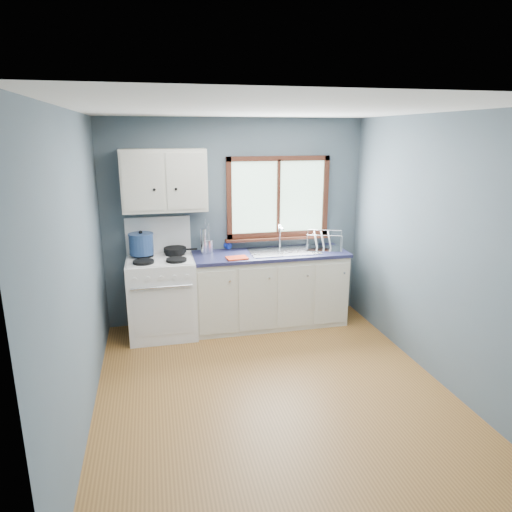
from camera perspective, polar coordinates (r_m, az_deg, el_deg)
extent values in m
cube|color=olive|center=(4.46, 2.04, -16.33)|extent=(3.20, 3.60, 0.02)
cube|color=white|center=(3.81, 2.41, 17.99)|extent=(3.20, 3.60, 0.02)
cube|color=#4E5D66|center=(5.68, -2.55, 4.25)|extent=(3.20, 0.02, 2.50)
cube|color=#4E5D66|center=(2.37, 13.90, -12.12)|extent=(3.20, 0.02, 2.50)
cube|color=#4E5D66|center=(3.88, -21.46, -1.95)|extent=(0.02, 3.60, 2.50)
cube|color=#4E5D66|center=(4.63, 21.82, 0.69)|extent=(0.02, 3.60, 2.50)
cube|color=white|center=(5.47, -11.67, -5.08)|extent=(0.76, 0.65, 0.92)
cube|color=white|center=(5.57, -12.12, 2.57)|extent=(0.76, 0.05, 0.44)
cube|color=silver|center=(5.33, -11.93, -0.38)|extent=(0.72, 0.59, 0.01)
cylinder|color=black|center=(5.18, -13.89, -0.72)|extent=(0.23, 0.23, 0.03)
cylinder|color=black|center=(5.18, -9.91, -0.48)|extent=(0.23, 0.23, 0.03)
cylinder|color=black|center=(5.47, -13.86, 0.12)|extent=(0.23, 0.23, 0.03)
cylinder|color=black|center=(5.47, -10.10, 0.34)|extent=(0.23, 0.23, 0.03)
cylinder|color=silver|center=(5.06, -11.70, -3.85)|extent=(0.66, 0.02, 0.02)
cube|color=silver|center=(5.19, -11.53, -6.92)|extent=(0.66, 0.01, 0.55)
cube|color=beige|center=(5.66, 1.68, -4.27)|extent=(1.85, 0.60, 0.88)
cube|color=black|center=(5.82, 1.60, -7.92)|extent=(1.85, 0.54, 0.08)
cube|color=#1B1C3C|center=(5.52, 1.72, 0.24)|extent=(1.89, 0.64, 0.04)
cube|color=silver|center=(5.57, 3.51, 0.57)|extent=(0.84, 0.46, 0.01)
cube|color=silver|center=(5.53, 1.51, -0.28)|extent=(0.36, 0.40, 0.14)
cube|color=silver|center=(5.64, 5.45, -0.04)|extent=(0.36, 0.40, 0.14)
cylinder|color=silver|center=(5.72, 2.97, 2.39)|extent=(0.02, 0.02, 0.28)
cylinder|color=silver|center=(5.63, 3.18, 3.53)|extent=(0.02, 0.16, 0.02)
sphere|color=silver|center=(5.69, 2.99, 3.76)|extent=(0.04, 0.04, 0.04)
cube|color=#9EC6A8|center=(5.73, 2.77, 7.39)|extent=(1.22, 0.01, 0.92)
cube|color=#482115|center=(5.67, 2.88, 12.08)|extent=(1.30, 0.05, 0.06)
cube|color=#482115|center=(5.79, 2.76, 2.75)|extent=(1.30, 0.05, 0.06)
cube|color=#482115|center=(5.57, -3.38, 7.17)|extent=(0.06, 0.05, 1.00)
cube|color=#482115|center=(5.91, 8.67, 7.47)|extent=(0.06, 0.05, 1.00)
cube|color=#482115|center=(5.71, 2.82, 7.36)|extent=(0.03, 0.05, 0.92)
cube|color=#482115|center=(5.77, 2.83, 2.20)|extent=(1.36, 0.10, 0.03)
cube|color=beige|center=(5.33, -11.40, 9.25)|extent=(0.95, 0.32, 0.70)
cube|color=beige|center=(5.17, -14.00, 8.92)|extent=(0.44, 0.01, 0.62)
cube|color=beige|center=(5.18, -8.68, 9.21)|extent=(0.44, 0.01, 0.62)
sphere|color=black|center=(5.16, -12.60, 8.10)|extent=(0.03, 0.03, 0.03)
sphere|color=black|center=(5.17, -9.97, 8.24)|extent=(0.03, 0.03, 0.03)
cylinder|color=black|center=(5.47, -10.09, 0.78)|extent=(0.28, 0.28, 0.05)
cube|color=black|center=(5.46, -8.11, 0.85)|extent=(0.15, 0.04, 0.02)
cylinder|color=navy|center=(5.42, -14.14, 1.41)|extent=(0.35, 0.35, 0.23)
cylinder|color=navy|center=(5.40, -14.23, 2.67)|extent=(0.36, 0.36, 0.02)
sphere|color=black|center=(5.39, -14.24, 2.88)|extent=(0.05, 0.05, 0.04)
cylinder|color=silver|center=(5.52, -6.03, 1.22)|extent=(0.14, 0.14, 0.16)
cylinder|color=silver|center=(5.50, -5.88, 2.94)|extent=(0.01, 0.01, 0.24)
cylinder|color=silver|center=(5.49, -6.33, 3.14)|extent=(0.01, 0.01, 0.28)
cylinder|color=silver|center=(5.46, -6.03, 2.75)|extent=(0.01, 0.01, 0.21)
cylinder|color=silver|center=(5.46, -6.58, 1.81)|extent=(0.08, 0.08, 0.30)
imported|color=#1B34BF|center=(5.65, -3.33, 1.92)|extent=(0.11, 0.11, 0.22)
cube|color=red|center=(5.25, -2.40, -0.25)|extent=(0.25, 0.19, 0.02)
cube|color=silver|center=(5.74, 8.50, 0.92)|extent=(0.53, 0.47, 0.02)
cylinder|color=silver|center=(5.56, 6.37, 1.58)|extent=(0.01, 0.01, 0.21)
cylinder|color=silver|center=(5.57, 10.71, 1.42)|extent=(0.01, 0.01, 0.21)
cylinder|color=silver|center=(5.87, 6.48, 2.29)|extent=(0.01, 0.01, 0.21)
cylinder|color=silver|center=(5.87, 10.59, 2.14)|extent=(0.01, 0.01, 0.21)
cylinder|color=silver|center=(5.54, 8.58, 2.56)|extent=(0.40, 0.16, 0.01)
cylinder|color=silver|center=(5.85, 8.58, 3.22)|extent=(0.40, 0.16, 0.01)
cylinder|color=white|center=(5.71, 7.48, 2.01)|extent=(0.14, 0.24, 0.23)
cylinder|color=white|center=(5.71, 8.33, 1.98)|extent=(0.14, 0.24, 0.23)
cylinder|color=white|center=(5.71, 9.18, 1.95)|extent=(0.14, 0.24, 0.23)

